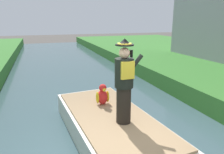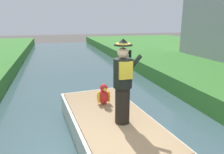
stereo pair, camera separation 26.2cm
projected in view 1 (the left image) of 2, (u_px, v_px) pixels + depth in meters
boat at (111, 126)px, 5.20m from camera, size 2.16×4.34×0.61m
person_pirate at (124, 82)px, 4.53m from camera, size 0.61×0.42×1.85m
parrot_plush at (103, 95)px, 5.72m from camera, size 0.36×0.34×0.57m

